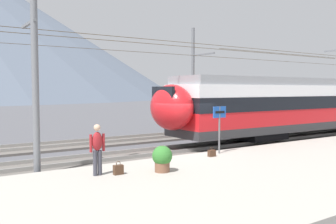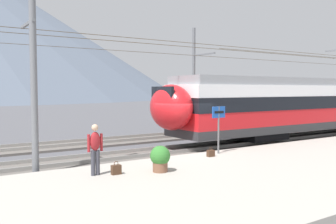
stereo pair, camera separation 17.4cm
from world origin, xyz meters
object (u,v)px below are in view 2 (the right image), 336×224
object	(u,v)px
passenger_walking	(95,147)
catenary_mast_far_side	(195,78)
platform_sign	(219,119)
potted_plant_platform_edge	(160,157)
handbag_beside_passenger	(116,170)
catenary_mast_west	(33,55)
train_far_track	(331,100)
handbag_near_sign	(211,153)

from	to	relation	value
passenger_walking	catenary_mast_far_side	bearing A→B (deg)	41.16
passenger_walking	platform_sign	bearing A→B (deg)	8.82
platform_sign	potted_plant_platform_edge	distance (m)	4.53
platform_sign	potted_plant_platform_edge	bearing A→B (deg)	-157.54
catenary_mast_far_side	potted_plant_platform_edge	world-z (taller)	catenary_mast_far_side
platform_sign	handbag_beside_passenger	bearing A→B (deg)	-167.55
passenger_walking	potted_plant_platform_edge	xyz separation A→B (m)	(2.05, -0.73, -0.44)
passenger_walking	potted_plant_platform_edge	world-z (taller)	passenger_walking
handbag_beside_passenger	passenger_walking	bearing A→B (deg)	156.96
catenary_mast_west	passenger_walking	distance (m)	4.02
platform_sign	passenger_walking	world-z (taller)	platform_sign
train_far_track	potted_plant_platform_edge	world-z (taller)	train_far_track
catenary_mast_far_side	passenger_walking	size ratio (longest dim) A/B	24.23
passenger_walking	handbag_near_sign	size ratio (longest dim) A/B	4.15
train_far_track	passenger_walking	bearing A→B (deg)	-161.89
handbag_beside_passenger	potted_plant_platform_edge	xyz separation A→B (m)	(1.43, -0.47, 0.34)
passenger_walking	potted_plant_platform_edge	size ratio (longest dim) A/B	1.87
train_far_track	handbag_beside_passenger	size ratio (longest dim) A/B	58.16
train_far_track	catenary_mast_far_side	size ratio (longest dim) A/B	0.64
passenger_walking	handbag_beside_passenger	world-z (taller)	passenger_walking
platform_sign	passenger_walking	distance (m)	6.23
train_far_track	platform_sign	bearing A→B (deg)	-159.23
train_far_track	catenary_mast_west	distance (m)	28.50
platform_sign	passenger_walking	xyz separation A→B (m)	(-6.13, -0.95, -0.59)
platform_sign	potted_plant_platform_edge	xyz separation A→B (m)	(-4.08, -1.69, -1.03)
train_far_track	catenary_mast_west	size ratio (longest dim) A/B	0.64
train_far_track	catenary_mast_far_side	distance (m)	14.30
catenary_mast_far_side	passenger_walking	world-z (taller)	catenary_mast_far_side
potted_plant_platform_edge	handbag_beside_passenger	bearing A→B (deg)	161.82
train_far_track	platform_sign	world-z (taller)	train_far_track
platform_sign	handbag_beside_passenger	size ratio (longest dim) A/B	4.63
catenary_mast_west	handbag_near_sign	size ratio (longest dim) A/B	100.47
handbag_beside_passenger	handbag_near_sign	bearing A→B (deg)	9.58
train_far_track	platform_sign	size ratio (longest dim) A/B	12.55
potted_plant_platform_edge	train_far_track	bearing A→B (deg)	21.06
handbag_beside_passenger	potted_plant_platform_edge	world-z (taller)	potted_plant_platform_edge
catenary_mast_west	handbag_near_sign	xyz separation A→B (m)	(6.76, -1.64, -3.87)
passenger_walking	handbag_beside_passenger	xyz separation A→B (m)	(0.62, -0.26, -0.78)
handbag_beside_passenger	handbag_near_sign	size ratio (longest dim) A/B	1.10
catenary_mast_far_side	handbag_near_sign	xyz separation A→B (m)	(-6.91, -10.18, -3.59)
catenary_mast_far_side	handbag_near_sign	distance (m)	12.81
catenary_mast_west	catenary_mast_far_side	bearing A→B (deg)	31.98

